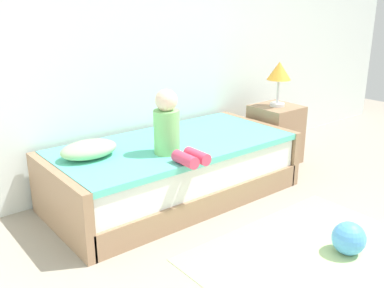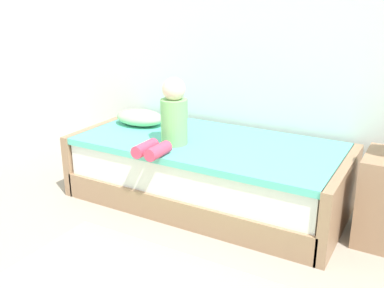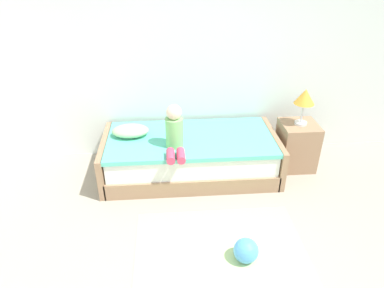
{
  "view_description": "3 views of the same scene",
  "coord_description": "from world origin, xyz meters",
  "px_view_note": "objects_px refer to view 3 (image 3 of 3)",
  "views": [
    {
      "loc": [
        -2.36,
        -0.79,
        1.64
      ],
      "look_at": [
        -0.32,
        1.75,
        0.55
      ],
      "focal_mm": 40.76,
      "sensor_mm": 36.0,
      "label": 1
    },
    {
      "loc": [
        1.15,
        -0.84,
        1.58
      ],
      "look_at": [
        -0.32,
        1.75,
        0.55
      ],
      "focal_mm": 41.24,
      "sensor_mm": 36.0,
      "label": 2
    },
    {
      "loc": [
        -0.59,
        -1.61,
        2.47
      ],
      "look_at": [
        -0.32,
        1.75,
        0.55
      ],
      "focal_mm": 32.27,
      "sensor_mm": 36.0,
      "label": 3
    }
  ],
  "objects_px": {
    "table_lamp": "(305,98)",
    "pillow": "(130,131)",
    "nightstand": "(297,145)",
    "child_figure": "(175,132)",
    "bed": "(190,155)",
    "toy_ball": "(246,251)"
  },
  "relations": [
    {
      "from": "bed",
      "to": "toy_ball",
      "type": "relative_size",
      "value": 9.29
    },
    {
      "from": "table_lamp",
      "to": "toy_ball",
      "type": "bearing_deg",
      "value": -122.69
    },
    {
      "from": "nightstand",
      "to": "table_lamp",
      "type": "distance_m",
      "value": 0.64
    },
    {
      "from": "table_lamp",
      "to": "child_figure",
      "type": "distance_m",
      "value": 1.58
    },
    {
      "from": "nightstand",
      "to": "toy_ball",
      "type": "height_order",
      "value": "nightstand"
    },
    {
      "from": "child_figure",
      "to": "pillow",
      "type": "xyz_separation_m",
      "value": [
        -0.52,
        0.33,
        -0.14
      ]
    },
    {
      "from": "nightstand",
      "to": "child_figure",
      "type": "height_order",
      "value": "child_figure"
    },
    {
      "from": "nightstand",
      "to": "child_figure",
      "type": "bearing_deg",
      "value": -169.83
    },
    {
      "from": "table_lamp",
      "to": "bed",
      "type": "bearing_deg",
      "value": -177.96
    },
    {
      "from": "bed",
      "to": "child_figure",
      "type": "distance_m",
      "value": 0.55
    },
    {
      "from": "table_lamp",
      "to": "pillow",
      "type": "relative_size",
      "value": 1.02
    },
    {
      "from": "bed",
      "to": "pillow",
      "type": "height_order",
      "value": "pillow"
    },
    {
      "from": "nightstand",
      "to": "toy_ball",
      "type": "xyz_separation_m",
      "value": [
        -0.96,
        -1.49,
        -0.19
      ]
    },
    {
      "from": "nightstand",
      "to": "child_figure",
      "type": "distance_m",
      "value": 1.62
    },
    {
      "from": "nightstand",
      "to": "pillow",
      "type": "relative_size",
      "value": 1.36
    },
    {
      "from": "bed",
      "to": "child_figure",
      "type": "height_order",
      "value": "child_figure"
    },
    {
      "from": "table_lamp",
      "to": "toy_ball",
      "type": "height_order",
      "value": "table_lamp"
    },
    {
      "from": "toy_ball",
      "to": "nightstand",
      "type": "bearing_deg",
      "value": 57.31
    },
    {
      "from": "child_figure",
      "to": "pillow",
      "type": "height_order",
      "value": "child_figure"
    },
    {
      "from": "child_figure",
      "to": "toy_ball",
      "type": "bearing_deg",
      "value": -64.46
    },
    {
      "from": "child_figure",
      "to": "pillow",
      "type": "distance_m",
      "value": 0.63
    },
    {
      "from": "child_figure",
      "to": "pillow",
      "type": "relative_size",
      "value": 1.16
    }
  ]
}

